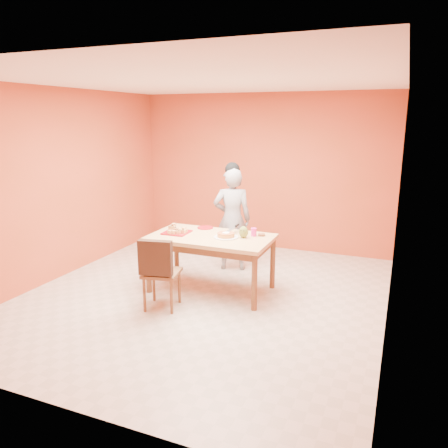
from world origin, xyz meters
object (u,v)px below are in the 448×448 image
at_px(dining_table, 211,243).
at_px(egg_ornament, 244,232).
at_px(red_dinner_plate, 205,228).
at_px(checker_tin, 262,235).
at_px(person, 232,219).
at_px(pastry_platter, 177,232).
at_px(sponge_cake, 226,235).
at_px(dining_chair, 161,271).
at_px(magenta_glass, 254,232).

xyz_separation_m(dining_table, egg_ornament, (0.43, 0.08, 0.17)).
height_order(red_dinner_plate, checker_tin, checker_tin).
bearing_deg(person, pastry_platter, 46.41).
bearing_deg(red_dinner_plate, egg_ornament, -22.16).
distance_m(dining_table, sponge_cake, 0.25).
xyz_separation_m(dining_table, dining_chair, (-0.33, -0.75, -0.19)).
bearing_deg(egg_ornament, magenta_glass, 68.63).
relative_size(dining_table, pastry_platter, 4.89).
relative_size(person, magenta_glass, 14.69).
relative_size(dining_table, checker_tin, 17.23).
xyz_separation_m(person, pastry_platter, (-0.43, -0.96, -0.01)).
xyz_separation_m(egg_ornament, magenta_glass, (0.09, 0.14, -0.02)).
xyz_separation_m(pastry_platter, red_dinner_plate, (0.24, 0.39, -0.00)).
relative_size(person, egg_ornament, 10.20).
height_order(red_dinner_plate, egg_ornament, egg_ornament).
bearing_deg(checker_tin, person, 135.78).
height_order(person, checker_tin, person).
height_order(pastry_platter, red_dinner_plate, pastry_platter).
xyz_separation_m(sponge_cake, magenta_glass, (0.31, 0.21, 0.02)).
xyz_separation_m(red_dinner_plate, sponge_cake, (0.46, -0.35, 0.03)).
height_order(dining_table, person, person).
bearing_deg(egg_ornament, checker_tin, 57.40).
xyz_separation_m(dining_table, checker_tin, (0.62, 0.26, 0.11)).
distance_m(person, pastry_platter, 1.05).
distance_m(pastry_platter, egg_ornament, 0.93).
xyz_separation_m(egg_ornament, checker_tin, (0.19, 0.18, -0.06)).
distance_m(dining_chair, person, 1.72).
bearing_deg(red_dinner_plate, dining_table, -54.91).
bearing_deg(magenta_glass, sponge_cake, -145.00).
xyz_separation_m(dining_chair, egg_ornament, (0.76, 0.83, 0.37)).
relative_size(red_dinner_plate, checker_tin, 2.41).
xyz_separation_m(dining_chair, sponge_cake, (0.55, 0.75, 0.33)).
bearing_deg(sponge_cake, red_dinner_plate, 142.51).
relative_size(pastry_platter, red_dinner_plate, 1.46).
height_order(person, magenta_glass, person).
xyz_separation_m(dining_chair, magenta_glass, (0.85, 0.97, 0.34)).
bearing_deg(dining_table, red_dinner_plate, 125.09).
bearing_deg(dining_chair, red_dinner_plate, 73.62).
relative_size(magenta_glass, checker_tin, 1.15).
bearing_deg(checker_tin, egg_ornament, -135.33).
bearing_deg(person, dining_chair, 61.40).
relative_size(dining_chair, magenta_glass, 8.54).
bearing_deg(pastry_platter, magenta_glass, 14.09).
xyz_separation_m(dining_chair, pastry_platter, (-0.16, 0.71, 0.30)).
bearing_deg(person, red_dinner_plate, 52.38).
height_order(dining_chair, red_dinner_plate, dining_chair).
bearing_deg(red_dinner_plate, pastry_platter, -121.95).
distance_m(egg_ornament, magenta_glass, 0.17).
xyz_separation_m(person, sponge_cake, (0.27, -0.92, 0.02)).
distance_m(person, egg_ornament, 0.97).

